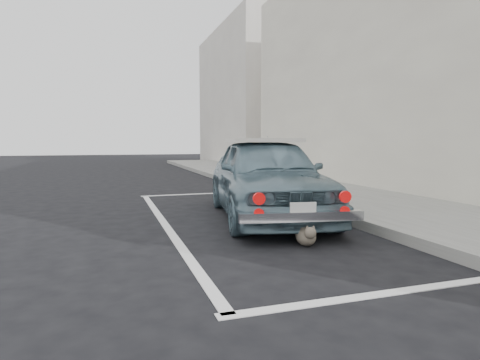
% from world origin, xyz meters
% --- Properties ---
extents(ground, '(80.00, 80.00, 0.00)m').
position_xyz_m(ground, '(0.00, 0.00, 0.00)').
color(ground, black).
rests_on(ground, ground).
extents(sidewalk, '(2.80, 40.00, 0.15)m').
position_xyz_m(sidewalk, '(3.20, 2.00, 0.07)').
color(sidewalk, slate).
rests_on(sidewalk, ground).
extents(shop_building, '(3.50, 18.00, 7.00)m').
position_xyz_m(shop_building, '(6.33, 4.00, 3.49)').
color(shop_building, beige).
rests_on(shop_building, ground).
extents(building_far, '(3.50, 10.00, 8.00)m').
position_xyz_m(building_far, '(6.35, 20.00, 4.00)').
color(building_far, '#BBB3AA').
rests_on(building_far, ground).
extents(pline_rear, '(3.00, 0.12, 0.01)m').
position_xyz_m(pline_rear, '(0.50, -0.50, 0.00)').
color(pline_rear, silver).
rests_on(pline_rear, ground).
extents(pline_front, '(3.00, 0.12, 0.01)m').
position_xyz_m(pline_front, '(0.50, 6.50, 0.00)').
color(pline_front, silver).
rests_on(pline_front, ground).
extents(pline_side, '(0.12, 7.00, 0.01)m').
position_xyz_m(pline_side, '(-0.90, 3.00, 0.00)').
color(pline_side, silver).
rests_on(pline_side, ground).
extents(retro_coupe, '(2.31, 4.35, 1.41)m').
position_xyz_m(retro_coupe, '(0.86, 3.12, 0.71)').
color(retro_coupe, slate).
rests_on(retro_coupe, ground).
extents(cat, '(0.30, 0.55, 0.30)m').
position_xyz_m(cat, '(0.61, 1.16, 0.13)').
color(cat, '#62594A').
rests_on(cat, ground).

